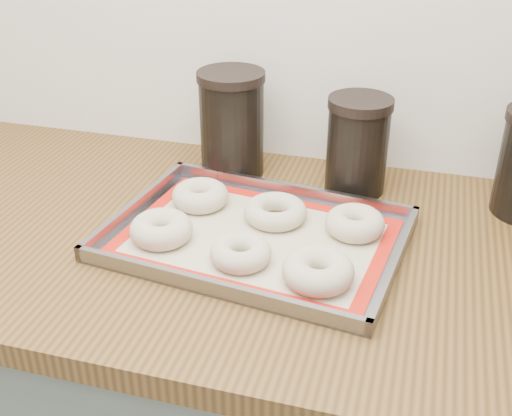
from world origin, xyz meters
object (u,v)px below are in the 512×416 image
(baking_tray, at_px, (256,237))
(bagel_back_right, at_px, (355,223))
(bagel_front_left, at_px, (161,229))
(bagel_back_mid, at_px, (275,212))
(canister_left, at_px, (232,123))
(bagel_front_right, at_px, (318,271))
(bagel_front_mid, at_px, (241,253))
(bagel_back_left, at_px, (200,196))
(canister_mid, at_px, (357,145))

(baking_tray, bearing_deg, bagel_back_right, 21.13)
(bagel_front_left, xyz_separation_m, bagel_back_mid, (0.16, 0.11, -0.00))
(bagel_back_mid, relative_size, canister_left, 0.52)
(bagel_front_right, xyz_separation_m, bagel_back_mid, (-0.10, 0.16, -0.00))
(baking_tray, relative_size, bagel_front_right, 4.74)
(bagel_back_mid, bearing_deg, bagel_front_mid, -98.06)
(bagel_front_mid, distance_m, canister_left, 0.33)
(bagel_front_left, relative_size, canister_left, 0.50)
(bagel_front_right, bearing_deg, bagel_back_mid, 123.25)
(bagel_front_mid, distance_m, bagel_back_right, 0.20)
(bagel_front_left, relative_size, bagel_back_left, 1.02)
(canister_left, bearing_deg, bagel_back_left, -94.42)
(bagel_back_left, bearing_deg, bagel_front_mid, -51.66)
(canister_left, height_order, canister_mid, canister_left)
(bagel_front_right, height_order, canister_mid, canister_mid)
(baking_tray, xyz_separation_m, bagel_front_mid, (-0.00, -0.07, 0.01))
(baking_tray, height_order, bagel_front_right, bagel_front_right)
(bagel_front_mid, xyz_separation_m, canister_mid, (0.13, 0.29, 0.07))
(bagel_front_mid, bearing_deg, bagel_front_left, 168.93)
(bagel_front_mid, relative_size, canister_mid, 0.53)
(bagel_front_left, distance_m, bagel_back_right, 0.31)
(bagel_back_right, height_order, canister_mid, canister_mid)
(bagel_back_mid, distance_m, canister_mid, 0.20)
(bagel_front_mid, relative_size, canister_left, 0.47)
(bagel_back_left, bearing_deg, canister_left, 85.58)
(bagel_back_left, distance_m, bagel_back_right, 0.28)
(bagel_front_right, xyz_separation_m, bagel_back_right, (0.03, 0.15, -0.00))
(bagel_front_right, relative_size, bagel_back_left, 1.06)
(canister_mid, bearing_deg, bagel_front_left, -135.34)
(bagel_front_right, relative_size, canister_left, 0.52)
(bagel_front_left, bearing_deg, canister_left, 83.41)
(bagel_front_right, distance_m, bagel_back_mid, 0.19)
(bagel_back_right, xyz_separation_m, canister_mid, (-0.02, 0.16, 0.07))
(bagel_back_mid, bearing_deg, bagel_back_right, -2.50)
(baking_tray, distance_m, bagel_back_mid, 0.07)
(bagel_back_left, relative_size, bagel_back_right, 1.02)
(bagel_back_right, distance_m, canister_left, 0.32)
(canister_left, bearing_deg, canister_mid, -1.95)
(bagel_front_mid, height_order, bagel_back_mid, bagel_front_mid)
(bagel_front_left, height_order, bagel_back_left, bagel_front_left)
(bagel_front_mid, height_order, bagel_back_right, bagel_back_right)
(bagel_front_left, relative_size, bagel_back_mid, 0.95)
(bagel_front_mid, xyz_separation_m, bagel_back_mid, (0.02, 0.14, -0.00))
(bagel_back_right, bearing_deg, canister_mid, 98.23)
(bagel_front_mid, height_order, canister_left, canister_left)
(baking_tray, xyz_separation_m, canister_mid, (0.13, 0.22, 0.08))
(bagel_back_left, bearing_deg, canister_mid, 29.68)
(bagel_front_left, height_order, canister_mid, canister_mid)
(bagel_back_left, relative_size, canister_left, 0.49)
(bagel_front_right, height_order, bagel_back_mid, bagel_front_right)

